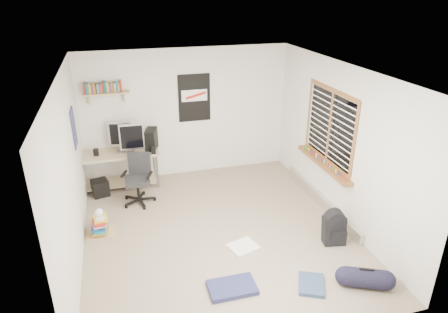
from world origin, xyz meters
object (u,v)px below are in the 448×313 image
object	(u,v)px
desk	(119,169)
book_stack	(100,225)
duffel_bag	(365,277)
office_chair	(137,177)
backpack	(334,230)

from	to	relation	value
desk	book_stack	distance (m)	1.59
desk	book_stack	size ratio (longest dim) A/B	3.00
duffel_bag	book_stack	distance (m)	3.89
desk	office_chair	distance (m)	0.78
office_chair	backpack	world-z (taller)	office_chair
office_chair	duffel_bag	size ratio (longest dim) A/B	1.77
backpack	duffel_bag	distance (m)	0.98
book_stack	desk	bearing A→B (deg)	76.34
office_chair	duffel_bag	bearing A→B (deg)	-26.82
desk	duffel_bag	bearing A→B (deg)	-39.24
office_chair	backpack	bearing A→B (deg)	-14.43
desk	backpack	bearing A→B (deg)	-29.51
backpack	book_stack	bearing A→B (deg)	170.86
duffel_bag	book_stack	world-z (taller)	duffel_bag
desk	book_stack	world-z (taller)	desk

